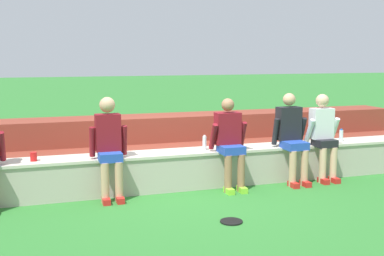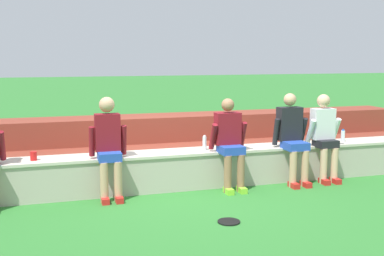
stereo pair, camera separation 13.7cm
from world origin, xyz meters
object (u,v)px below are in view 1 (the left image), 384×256
at_px(frisbee, 231,221).
at_px(person_right_of_center, 292,135).
at_px(water_bottle_near_left, 205,143).
at_px(water_bottle_mid_right, 341,135).
at_px(person_far_right, 323,134).
at_px(person_center, 230,141).
at_px(person_left_of_center, 109,144).
at_px(plastic_cup_middle, 34,157).

bearing_deg(frisbee, person_right_of_center, 41.78).
height_order(person_right_of_center, water_bottle_near_left, person_right_of_center).
distance_m(person_right_of_center, water_bottle_near_left, 1.39).
bearing_deg(water_bottle_mid_right, person_right_of_center, -167.49).
relative_size(person_far_right, frisbee, 5.06).
bearing_deg(person_center, person_right_of_center, 2.28).
xyz_separation_m(person_left_of_center, water_bottle_mid_right, (3.93, 0.23, -0.12)).
height_order(person_left_of_center, person_center, person_left_of_center).
distance_m(person_far_right, water_bottle_mid_right, 0.59).
relative_size(person_center, person_right_of_center, 0.97).
distance_m(person_center, person_right_of_center, 1.06).
relative_size(person_far_right, water_bottle_mid_right, 6.57).
bearing_deg(water_bottle_near_left, plastic_cup_middle, -179.87).
height_order(person_center, frisbee, person_center).
xyz_separation_m(person_right_of_center, water_bottle_near_left, (-1.37, 0.22, -0.09)).
bearing_deg(person_center, frisbee, -111.45).
xyz_separation_m(person_center, water_bottle_mid_right, (2.14, 0.28, -0.07)).
height_order(person_right_of_center, person_far_right, person_right_of_center).
height_order(person_right_of_center, water_bottle_mid_right, person_right_of_center).
xyz_separation_m(water_bottle_near_left, plastic_cup_middle, (-2.48, -0.01, -0.05)).
xyz_separation_m(person_far_right, frisbee, (-2.17, -1.41, -0.74)).
xyz_separation_m(person_right_of_center, plastic_cup_middle, (-3.85, 0.21, -0.14)).
relative_size(person_left_of_center, person_far_right, 1.03).
height_order(water_bottle_mid_right, frisbee, water_bottle_mid_right).
height_order(person_left_of_center, person_right_of_center, person_left_of_center).
bearing_deg(water_bottle_mid_right, plastic_cup_middle, -179.69).
bearing_deg(frisbee, person_left_of_center, 130.56).
distance_m(water_bottle_mid_right, plastic_cup_middle, 4.93).
bearing_deg(person_left_of_center, frisbee, -49.44).
relative_size(water_bottle_near_left, frisbee, 0.84).
bearing_deg(frisbee, plastic_cup_middle, 143.58).
distance_m(person_center, water_bottle_near_left, 0.41).
bearing_deg(water_bottle_near_left, water_bottle_mid_right, 0.49).
xyz_separation_m(person_center, person_far_right, (1.62, 0.01, 0.02)).
xyz_separation_m(person_far_right, water_bottle_mid_right, (0.52, 0.27, -0.09)).
bearing_deg(frisbee, person_center, 68.55).
relative_size(person_center, plastic_cup_middle, 11.09).
distance_m(water_bottle_near_left, water_bottle_mid_right, 2.45).
height_order(water_bottle_near_left, plastic_cup_middle, water_bottle_near_left).
bearing_deg(water_bottle_near_left, frisbee, -98.33).
bearing_deg(plastic_cup_middle, person_left_of_center, -11.69).
relative_size(person_right_of_center, water_bottle_near_left, 6.09).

